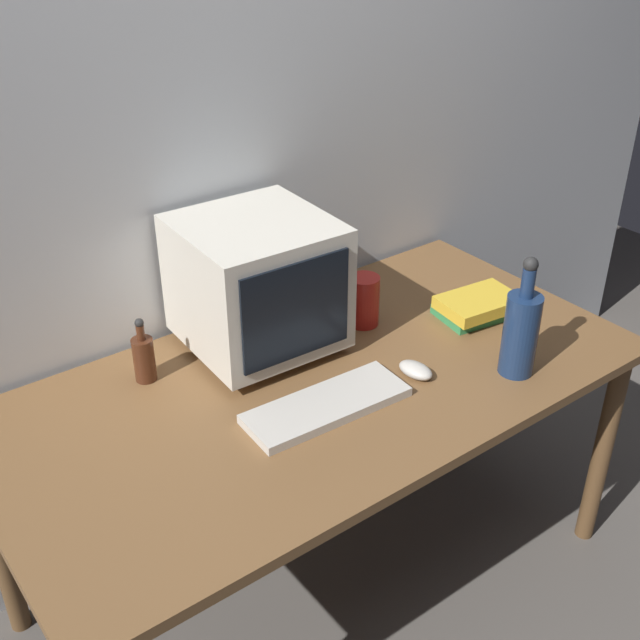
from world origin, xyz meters
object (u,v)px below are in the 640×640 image
(computer_mouse, at_px, (416,370))
(bottle_tall, at_px, (521,331))
(crt_monitor, at_px, (257,284))
(bottle_short, at_px, (144,357))
(metal_canister, at_px, (364,301))
(keyboard, at_px, (327,405))
(book_stack, at_px, (477,306))

(computer_mouse, xyz_separation_m, bottle_tall, (0.23, -0.14, 0.11))
(crt_monitor, bearing_deg, bottle_short, 173.04)
(bottle_tall, bearing_deg, bottle_short, 145.21)
(bottle_tall, bearing_deg, metal_canister, 110.74)
(keyboard, xyz_separation_m, metal_canister, (0.33, 0.27, 0.06))
(bottle_short, bearing_deg, metal_canister, -10.78)
(bottle_tall, height_order, metal_canister, bottle_tall)
(keyboard, bearing_deg, book_stack, 11.53)
(crt_monitor, xyz_separation_m, bottle_short, (-0.33, 0.04, -0.13))
(crt_monitor, relative_size, keyboard, 0.96)
(keyboard, bearing_deg, computer_mouse, -2.28)
(computer_mouse, height_order, book_stack, book_stack)
(computer_mouse, distance_m, book_stack, 0.37)
(bottle_short, bearing_deg, book_stack, -17.44)
(computer_mouse, bearing_deg, bottle_tall, -40.63)
(crt_monitor, height_order, metal_canister, crt_monitor)
(bottle_tall, height_order, book_stack, bottle_tall)
(crt_monitor, xyz_separation_m, bottle_tall, (0.47, -0.51, -0.07))
(crt_monitor, xyz_separation_m, book_stack, (0.60, -0.25, -0.16))
(book_stack, bearing_deg, bottle_tall, -115.95)
(computer_mouse, distance_m, bottle_short, 0.70)
(keyboard, bearing_deg, crt_monitor, 88.01)
(keyboard, height_order, bottle_tall, bottle_tall)
(crt_monitor, xyz_separation_m, keyboard, (-0.03, -0.35, -0.18))
(bottle_tall, bearing_deg, computer_mouse, 147.68)
(keyboard, relative_size, book_stack, 1.71)
(keyboard, xyz_separation_m, book_stack, (0.63, 0.10, 0.02))
(keyboard, height_order, computer_mouse, computer_mouse)
(keyboard, relative_size, metal_canister, 2.80)
(crt_monitor, bearing_deg, keyboard, -94.87)
(keyboard, distance_m, bottle_short, 0.49)
(bottle_tall, relative_size, bottle_short, 1.84)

